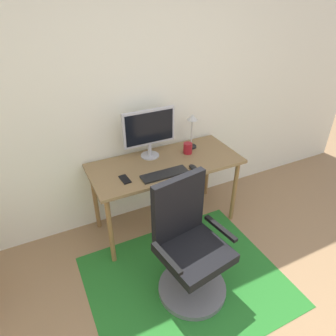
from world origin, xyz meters
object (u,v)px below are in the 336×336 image
Objects in this scene: computer_mouse at (193,167)px; cell_phone at (125,179)px; monitor at (149,129)px; keyboard at (165,174)px; office_chair at (189,252)px; coffee_cup at (188,148)px; desk_lamp at (192,124)px; desk at (166,169)px.

computer_mouse reaches higher than cell_phone.
monitor is 0.54m from cell_phone.
cell_phone is at bearing 166.09° from keyboard.
cell_phone is 0.14× the size of office_chair.
coffee_cup is 0.30× the size of desk_lamp.
monitor is at bearing 86.97° from keyboard.
desk is at bearing 127.97° from computer_mouse.
monitor is at bearing 116.26° from desk.
monitor is at bearing 163.23° from coffee_cup.
keyboard is at bearing -143.02° from desk_lamp.
coffee_cup reaches higher than computer_mouse.
desk is 3.37× the size of keyboard.
cell_phone is (-0.73, -0.18, -0.05)m from coffee_cup.
monitor is 1.42× the size of desk_lamp.
coffee_cup is 0.77× the size of cell_phone.
computer_mouse is at bearing -56.88° from monitor.
desk_lamp reaches higher than keyboard.
monitor is 0.46m from desk_lamp.
monitor is 3.67× the size of cell_phone.
coffee_cup is at bearing 52.94° from office_chair.
keyboard is 0.28m from computer_mouse.
cell_phone reaches higher than desk.
desk_lamp is at bearing -1.82° from monitor.
computer_mouse is 0.10× the size of office_chair.
coffee_cup reaches higher than keyboard.
computer_mouse is (0.26, -0.40, -0.27)m from monitor.
computer_mouse is at bearing -110.09° from coffee_cup.
monitor reaches higher than cell_phone.
office_chair reaches higher than desk.
desk_lamp is at bearing 36.98° from keyboard.
desk is at bearing 67.91° from office_chair.
keyboard is (-0.02, -0.37, -0.28)m from monitor.
desk_lamp reaches higher than office_chair.
desk_lamp reaches higher than computer_mouse.
cell_phone is (-0.34, 0.09, -0.00)m from keyboard.
monitor is 4.76× the size of coffee_cup.
computer_mouse is at bearing -4.43° from keyboard.
monitor is 0.45m from coffee_cup.
monitor reaches higher than desk.
desk_lamp reaches higher than desk.
computer_mouse is (0.17, -0.22, 0.10)m from desk.
computer_mouse is at bearing 49.40° from office_chair.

